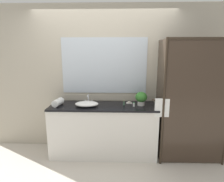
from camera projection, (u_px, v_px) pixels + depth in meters
ground_plane at (104, 153)px, 3.43m from camera, size 8.00×8.00×0.00m
wall_back_with_mirror at (104, 79)px, 3.49m from camera, size 4.40×0.06×2.60m
vanity_cabinet at (103, 130)px, 3.34m from camera, size 1.80×0.58×0.90m
shower_enclosure at (184, 102)px, 2.99m from camera, size 1.20×0.59×2.00m
sink_basin at (87, 104)px, 3.18m from camera, size 0.39×0.28×0.08m
faucet at (88, 100)px, 3.36m from camera, size 0.17×0.13×0.16m
potted_plant at (141, 98)px, 3.22m from camera, size 0.20×0.20×0.23m
soap_dish at (129, 103)px, 3.35m from camera, size 0.10×0.07×0.04m
amenity_bottle_shampoo at (124, 103)px, 3.25m from camera, size 0.03×0.03×0.08m
amenity_bottle_body_wash at (134, 105)px, 3.16m from camera, size 0.03×0.03×0.07m
rolled_towel_near_edge at (58, 102)px, 3.21m from camera, size 0.15×0.26×0.12m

